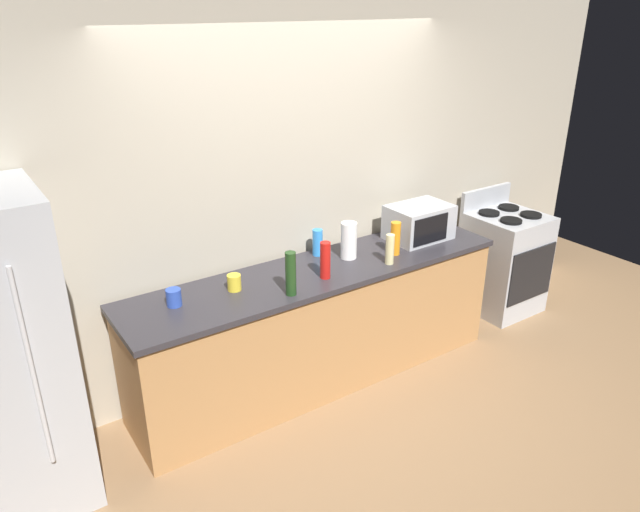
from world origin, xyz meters
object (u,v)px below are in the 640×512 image
Objects in this scene: mug_blue at (174,297)px; mug_yellow at (234,283)px; microwave at (419,222)px; bottle_wine at (291,274)px; bottle_spray_cleaner at (318,242)px; bottle_hot_sauce at (325,260)px; bottle_hand_soap at (390,249)px; bottle_dish_soap at (395,238)px; stove_range at (503,261)px; paper_towel_roll at (349,240)px.

mug_yellow is at bearing -2.25° from mug_blue.
bottle_wine reaches higher than microwave.
bottle_hot_sauce is at bearing -116.37° from bottle_spray_cleaner.
bottle_wine is at bearing -178.80° from bottle_hand_soap.
mug_blue is (-1.65, 0.15, -0.07)m from bottle_dish_soap.
bottle_hand_soap is at bearing 1.20° from bottle_wine.
microwave is 1.36m from bottle_wine.
mug_blue is (-3.04, 0.06, 0.49)m from stove_range.
paper_towel_roll reaches higher than mug_blue.
paper_towel_roll is 1.33m from mug_blue.
stove_range is at bearing -1.68° from paper_towel_roll.
microwave is 1.03m from bottle_hot_sauce.
bottle_hand_soap is 0.75× the size of bottle_wine.
mug_blue is (-1.50, 0.26, -0.05)m from bottle_hand_soap.
bottle_dish_soap is 0.66m from bottle_hot_sauce.
bottle_dish_soap is (0.32, -0.14, -0.01)m from paper_towel_roll.
stove_range is 10.22× the size of mug_yellow.
stove_range is at bearing 3.69° from bottle_hot_sauce.
mug_yellow is at bearing 163.24° from bottle_hot_sauce.
bottle_wine is (-1.33, -0.26, 0.01)m from microwave.
bottle_spray_cleaner is at bearing 132.99° from paper_towel_roll.
stove_range is 2.68m from mug_yellow.
paper_towel_roll is at bearing 28.83° from bottle_hot_sauce.
bottle_hand_soap is at bearing -172.75° from stove_range.
stove_range reaches higher than mug_yellow.
bottle_spray_cleaner reaches higher than mug_yellow.
bottle_wine reaches higher than paper_towel_roll.
bottle_hot_sauce reaches higher than bottle_spray_cleaner.
microwave is (-1.04, 0.05, 0.57)m from stove_range.
stove_range is 3.72× the size of bottle_wine.
bottle_dish_soap is at bearing -159.41° from microwave.
bottle_hot_sauce is at bearing 172.90° from bottle_hand_soap.
bottle_dish_soap is 2.27× the size of mug_blue.
bottle_wine is 1.47× the size of bottle_spray_cleaner.
microwave reaches higher than mug_yellow.
bottle_hot_sauce reaches higher than mug_blue.
bottle_hot_sauce is at bearing -169.90° from microwave.
bottle_dish_soap is 1.13× the size of bottle_hand_soap.
bottle_hand_soap is (-0.50, -0.24, -0.03)m from microwave.
stove_range is 4.93× the size of bottle_hand_soap.
bottle_wine is at bearing -22.22° from mug_blue.
mug_yellow is at bearing -167.23° from bottle_spray_cleaner.
bottle_dish_soap is 2.35× the size of mug_yellow.
paper_towel_roll is 2.56× the size of mug_yellow.
bottle_hand_soap is at bearing -12.37° from mug_yellow.
mug_yellow is at bearing -179.92° from microwave.
bottle_spray_cleaner is at bearing 173.33° from stove_range.
bottle_dish_soap is 0.57m from bottle_spray_cleaner.
paper_towel_roll is 1.37× the size of bottle_spray_cleaner.
microwave is 0.38m from bottle_dish_soap.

